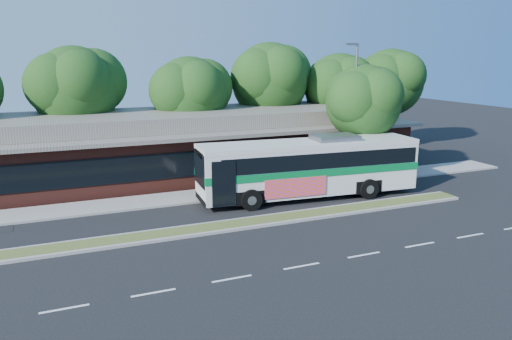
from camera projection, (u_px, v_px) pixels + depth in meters
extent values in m
plane|color=black|center=(254.00, 228.00, 24.65)|extent=(120.00, 120.00, 0.00)
cube|color=#3E4F21|center=(250.00, 223.00, 25.17)|extent=(26.00, 1.10, 0.15)
cube|color=gray|center=(214.00, 194.00, 30.39)|extent=(44.00, 2.60, 0.12)
cube|color=#57231B|center=(185.00, 151.00, 35.97)|extent=(32.00, 10.00, 3.20)
cube|color=#655D55|center=(184.00, 127.00, 35.58)|extent=(33.20, 11.20, 0.24)
cube|color=#655D55|center=(184.00, 118.00, 35.44)|extent=(30.00, 8.00, 1.00)
cube|color=black|center=(206.00, 163.00, 31.43)|extent=(30.00, 0.06, 1.60)
cylinder|color=slate|center=(354.00, 115.00, 32.65)|extent=(0.16, 0.16, 9.00)
cube|color=slate|center=(352.00, 44.00, 31.48)|extent=(0.90, 0.18, 0.14)
cylinder|color=black|center=(80.00, 144.00, 35.91)|extent=(0.44, 0.44, 4.20)
sphere|color=#163A13|center=(75.00, 89.00, 35.03)|extent=(6.00, 6.00, 6.00)
sphere|color=#163A13|center=(94.00, 81.00, 35.84)|extent=(4.68, 4.68, 4.68)
cylinder|color=black|center=(191.00, 141.00, 38.08)|extent=(0.44, 0.44, 3.78)
sphere|color=#163A13|center=(190.00, 94.00, 37.27)|extent=(5.60, 5.60, 5.60)
sphere|color=#163A13|center=(204.00, 88.00, 38.02)|extent=(4.37, 4.37, 4.37)
cylinder|color=black|center=(269.00, 130.00, 41.54)|extent=(0.44, 0.44, 4.41)
sphere|color=#163A13|center=(269.00, 81.00, 40.63)|extent=(6.20, 6.20, 6.20)
sphere|color=#163A13|center=(282.00, 74.00, 41.46)|extent=(4.84, 4.84, 4.84)
cylinder|color=black|center=(337.00, 131.00, 42.97)|extent=(0.44, 0.44, 3.86)
sphere|color=#163A13|center=(339.00, 88.00, 42.14)|extent=(5.80, 5.80, 5.80)
sphere|color=#163A13|center=(349.00, 82.00, 42.92)|extent=(4.52, 4.52, 4.52)
cylinder|color=black|center=(387.00, 124.00, 46.10)|extent=(0.44, 0.44, 4.12)
sphere|color=#163A13|center=(390.00, 82.00, 45.23)|extent=(6.00, 6.00, 6.00)
sphere|color=#163A13|center=(399.00, 76.00, 46.04)|extent=(4.68, 4.68, 4.68)
cube|color=silver|center=(309.00, 167.00, 29.50)|extent=(13.29, 3.77, 3.02)
cube|color=black|center=(314.00, 156.00, 29.46)|extent=(12.25, 3.75, 0.91)
cube|color=silver|center=(309.00, 144.00, 29.19)|extent=(13.31, 3.80, 0.28)
cube|color=#046A31|center=(309.00, 168.00, 29.52)|extent=(13.36, 3.84, 0.42)
cube|color=black|center=(199.00, 169.00, 27.39)|extent=(0.25, 2.45, 1.87)
cube|color=black|center=(405.00, 148.00, 31.36)|extent=(0.24, 2.28, 1.21)
cube|color=#CE3C7D|center=(296.00, 187.00, 27.91)|extent=(3.71, 0.34, 1.09)
cube|color=slate|center=(335.00, 138.00, 29.63)|extent=(2.75, 1.94, 0.33)
cylinder|color=black|center=(251.00, 200.00, 27.27)|extent=(1.23, 0.48, 1.20)
cylinder|color=black|center=(237.00, 187.00, 29.81)|extent=(1.23, 0.48, 1.20)
cylinder|color=black|center=(369.00, 189.00, 29.53)|extent=(1.23, 0.48, 1.20)
cylinder|color=black|center=(346.00, 178.00, 32.06)|extent=(1.23, 0.48, 1.20)
cylinder|color=black|center=(361.00, 153.00, 33.72)|extent=(0.44, 0.44, 3.79)
sphere|color=#163A13|center=(363.00, 102.00, 32.96)|extent=(4.98, 4.98, 4.98)
sphere|color=#163A13|center=(374.00, 95.00, 33.62)|extent=(3.88, 3.88, 3.88)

